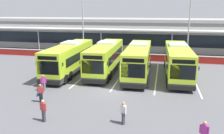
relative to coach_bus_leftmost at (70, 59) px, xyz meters
name	(u,v)px	position (x,y,z in m)	size (l,w,h in m)	color
ground_plane	(111,90)	(6.52, -5.45, -1.79)	(200.00, 200.00, 0.00)	#56565B
terminal_building	(140,33)	(6.52, 21.45, 1.23)	(70.00, 13.00, 6.00)	#B7B7B2
red_barrier_wall	(131,57)	(6.52, 9.05, -1.23)	(60.00, 0.40, 1.10)	maroon
coach_bus_leftmost	(70,59)	(0.00, 0.00, 0.00)	(3.13, 12.21, 3.78)	#B7DB2D
coach_bus_left_centre	(106,58)	(4.28, 1.27, 0.00)	(3.13, 12.21, 3.78)	#B7DB2D
coach_bus_centre	(138,60)	(8.45, 0.70, 0.00)	(3.13, 12.21, 3.78)	#B7DB2D
coach_bus_right_centre	(177,61)	(13.03, 1.14, 0.00)	(3.13, 12.21, 3.78)	#B7DB2D
bay_stripe_far_west	(58,70)	(-1.88, 0.55, -1.78)	(0.14, 13.00, 0.01)	silver
bay_stripe_west	(89,72)	(2.32, 0.55, -1.78)	(0.14, 13.00, 0.01)	silver
bay_stripe_mid_west	(122,74)	(6.52, 0.55, -1.78)	(0.14, 13.00, 0.01)	silver
bay_stripe_centre	(157,76)	(10.72, 0.55, -1.78)	(0.14, 13.00, 0.01)	silver
bay_stripe_mid_east	(194,78)	(14.92, 0.55, -1.78)	(0.14, 13.00, 0.01)	silver
pedestrian_with_handbag	(40,93)	(1.34, -9.73, -0.93)	(0.64, 0.33, 1.62)	black
pedestrian_in_dark_coat	(204,133)	(13.78, -13.85, -0.91)	(0.51, 0.41, 1.62)	slate
pedestrian_child	(123,112)	(8.85, -12.05, -0.91)	(0.46, 0.43, 1.62)	#33333D
pedestrian_near_bin	(43,110)	(3.31, -12.88, -0.91)	(0.54, 0.37, 1.62)	#33333D
pedestrian_approaching_bus	(43,82)	(0.16, -7.06, -0.91)	(0.46, 0.43, 1.62)	slate
lamp_post_west	(83,18)	(-2.27, 11.68, 4.50)	(3.24, 0.28, 11.00)	#9E9EA3
lamp_post_centre	(189,20)	(14.95, 10.58, 4.50)	(3.24, 0.28, 11.00)	#9E9EA3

